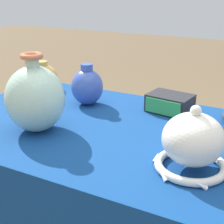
% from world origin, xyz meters
% --- Properties ---
extents(display_table, '(1.26, 0.73, 0.77)m').
position_xyz_m(display_table, '(0.00, -0.02, 0.69)').
color(display_table, '#38383D').
rests_on(display_table, ground_plane).
extents(vase_tall_bulbous, '(0.19, 0.19, 0.26)m').
position_xyz_m(vase_tall_bulbous, '(-0.24, -0.13, 0.88)').
color(vase_tall_bulbous, '#A8CCB7').
rests_on(vase_tall_bulbous, display_table).
extents(vase_dome_bell, '(0.20, 0.19, 0.18)m').
position_xyz_m(vase_dome_bell, '(0.29, -0.15, 0.84)').
color(vase_dome_bell, white).
rests_on(vase_dome_bell, display_table).
extents(mosaic_tile_box, '(0.17, 0.14, 0.07)m').
position_xyz_m(mosaic_tile_box, '(0.10, 0.24, 0.80)').
color(mosaic_tile_box, '#232328').
rests_on(mosaic_tile_box, display_table).
extents(jar_round_ochre, '(0.14, 0.14, 0.13)m').
position_xyz_m(jar_round_ochre, '(-0.52, 0.25, 0.82)').
color(jar_round_ochre, gold).
rests_on(jar_round_ochre, display_table).
extents(jar_round_cobalt, '(0.13, 0.13, 0.16)m').
position_xyz_m(jar_round_cobalt, '(-0.22, 0.16, 0.84)').
color(jar_round_cobalt, '#3851A8').
rests_on(jar_round_cobalt, display_table).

